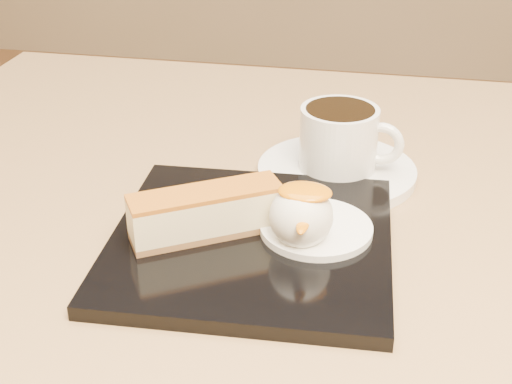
% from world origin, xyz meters
% --- Properties ---
extents(table, '(0.80, 0.80, 0.72)m').
position_xyz_m(table, '(0.00, 0.00, 0.56)').
color(table, black).
rests_on(table, ground).
extents(dessert_plate, '(0.23, 0.23, 0.01)m').
position_xyz_m(dessert_plate, '(0.02, -0.04, 0.73)').
color(dessert_plate, black).
rests_on(dessert_plate, table).
extents(cheesecake, '(0.12, 0.09, 0.04)m').
position_xyz_m(cheesecake, '(-0.01, -0.04, 0.75)').
color(cheesecake, brown).
rests_on(cheesecake, dessert_plate).
extents(cream_smear, '(0.09, 0.09, 0.01)m').
position_xyz_m(cream_smear, '(0.07, -0.02, 0.73)').
color(cream_smear, white).
rests_on(cream_smear, dessert_plate).
extents(ice_cream_scoop, '(0.05, 0.05, 0.05)m').
position_xyz_m(ice_cream_scoop, '(0.06, -0.04, 0.76)').
color(ice_cream_scoop, white).
rests_on(ice_cream_scoop, cream_smear).
extents(mango_sauce, '(0.04, 0.03, 0.01)m').
position_xyz_m(mango_sauce, '(0.06, -0.04, 0.78)').
color(mango_sauce, orange).
rests_on(mango_sauce, ice_cream_scoop).
extents(mint_sprig, '(0.04, 0.03, 0.00)m').
position_xyz_m(mint_sprig, '(0.04, 0.00, 0.74)').
color(mint_sprig, green).
rests_on(mint_sprig, cream_smear).
extents(saucer, '(0.15, 0.15, 0.01)m').
position_xyz_m(saucer, '(0.08, 0.10, 0.72)').
color(saucer, white).
rests_on(saucer, table).
extents(coffee_cup, '(0.10, 0.07, 0.06)m').
position_xyz_m(coffee_cup, '(0.08, 0.10, 0.76)').
color(coffee_cup, white).
rests_on(coffee_cup, saucer).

